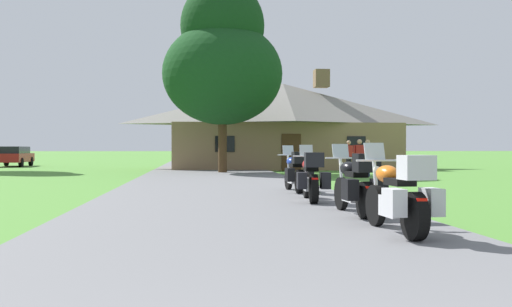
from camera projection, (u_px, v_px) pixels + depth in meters
The scene contains 12 objects.
ground_plane at pixel (217, 182), 21.56m from camera, with size 500.00×500.00×0.00m, color #4C8433.
asphalt_driveway at pixel (219, 185), 19.57m from camera, with size 6.40×80.00×0.06m, color slate.
motorcycle_orange_nearest_to_camera at pixel (400, 196), 7.98m from camera, with size 0.76×2.08×1.30m.
motorcycle_black_second_in_row at pixel (357, 185), 10.31m from camera, with size 0.75×2.08×1.30m.
motorcycle_red_third_in_row at pixel (311, 177), 13.04m from camera, with size 0.81×2.08×1.30m.
motorcycle_blue_farthest_in_row at pixel (296, 172), 15.88m from camera, with size 0.77×2.08×1.30m.
stone_lodge at pixel (283, 125), 35.71m from camera, with size 14.30×6.65×6.20m.
bystander_red_shirt_near_lodge at pixel (349, 155), 28.42m from camera, with size 0.49×0.37×1.67m.
bystander_red_shirt_beside_signpost at pixel (360, 156), 24.89m from camera, with size 0.55×0.23×1.67m.
bystander_blue_shirt_by_tree at pixel (368, 156), 25.96m from camera, with size 0.25×0.55×1.67m.
tree_by_lodge_front at pixel (223, 60), 29.03m from camera, with size 6.06×6.06×9.74m.
parked_red_suv_far_left at pixel (13, 155), 40.20m from camera, with size 2.09×4.69×1.40m.
Camera 1 is at (-0.75, -1.59, 1.27)m, focal length 40.31 mm.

